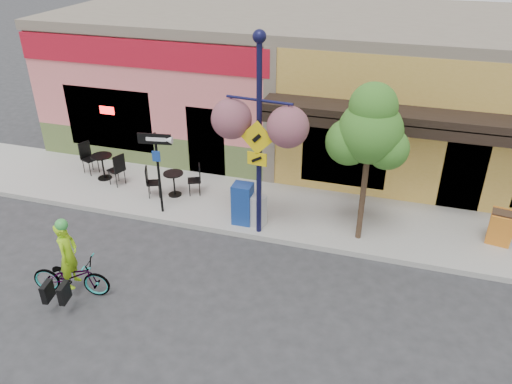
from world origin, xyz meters
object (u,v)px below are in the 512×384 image
lamp_post (259,140)px  one_way_sign (159,174)px  building (329,80)px  bicycle (71,276)px  street_tree (366,165)px  newspaper_box_grey (257,211)px  newspaper_box_blue (243,204)px  cyclist_rider (70,265)px

lamp_post → one_way_sign: (-2.81, 0.17, -1.37)m
building → one_way_sign: (-3.32, -6.61, -0.95)m
bicycle → building: bearing=-30.3°
lamp_post → street_tree: lamp_post is taller
one_way_sign → lamp_post: bearing=-12.3°
lamp_post → newspaper_box_grey: size_ratio=6.01×
bicycle → newspaper_box_blue: (2.72, 3.60, 0.26)m
bicycle → street_tree: (5.72, 3.76, 1.71)m
cyclist_rider → newspaper_box_blue: cyclist_rider is taller
bicycle → one_way_sign: 3.62m
street_tree → bicycle: bearing=-146.6°
building → newspaper_box_blue: size_ratio=16.30×
cyclist_rider → lamp_post: (3.19, 3.32, 1.90)m
one_way_sign → newspaper_box_grey: 2.79m
newspaper_box_grey → street_tree: size_ratio=0.21×
one_way_sign → bicycle: bearing=-105.9°
newspaper_box_grey → lamp_post: bearing=-51.6°
newspaper_box_blue → newspaper_box_grey: newspaper_box_blue is taller
newspaper_box_blue → street_tree: street_tree is taller
building → street_tree: bearing=-72.8°
bicycle → cyclist_rider: (0.05, 0.00, 0.32)m
building → newspaper_box_blue: (-1.03, -6.50, -1.54)m
one_way_sign → newspaper_box_grey: (2.69, 0.08, -0.73)m
lamp_post → newspaper_box_grey: lamp_post is taller
newspaper_box_blue → street_tree: bearing=2.7°
bicycle → lamp_post: lamp_post is taller
bicycle → newspaper_box_grey: 4.75m
bicycle → one_way_sign: size_ratio=0.74×
newspaper_box_blue → bicycle: bearing=-127.4°
building → cyclist_rider: 10.86m
street_tree → one_way_sign: bearing=-177.0°
cyclist_rider → lamp_post: size_ratio=0.30×
one_way_sign → newspaper_box_grey: size_ratio=2.75×
newspaper_box_grey → street_tree: street_tree is taller
building → lamp_post: size_ratio=3.61×
lamp_post → bicycle: bearing=-129.0°
building → newspaper_box_grey: size_ratio=21.72×
building → bicycle: (-3.75, -10.10, -1.80)m
building → cyclist_rider: bearing=-110.1°
lamp_post → one_way_sign: lamp_post is taller
lamp_post → one_way_sign: bearing=-178.2°
newspaper_box_blue → building: bearing=80.5°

